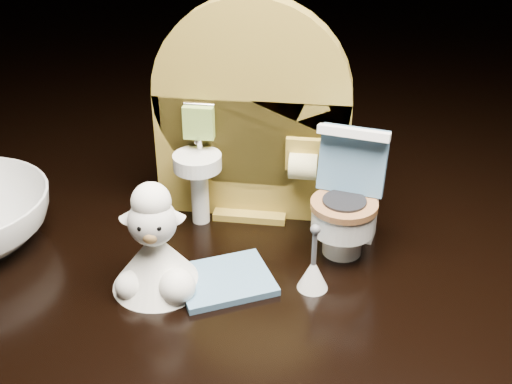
% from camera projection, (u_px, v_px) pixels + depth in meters
% --- Properties ---
extents(backdrop_panel, '(0.13, 0.05, 0.15)m').
position_uv_depth(backdrop_panel, '(250.00, 126.00, 0.42)').
color(backdrop_panel, olive).
rests_on(backdrop_panel, ground).
extents(toy_toilet, '(0.05, 0.06, 0.08)m').
position_uv_depth(toy_toilet, '(347.00, 206.00, 0.40)').
color(toy_toilet, white).
rests_on(toy_toilet, ground).
extents(bath_mat, '(0.07, 0.06, 0.00)m').
position_uv_depth(bath_mat, '(225.00, 280.00, 0.38)').
color(bath_mat, teal).
rests_on(bath_mat, ground).
extents(toilet_brush, '(0.02, 0.02, 0.04)m').
position_uv_depth(toilet_brush, '(313.00, 272.00, 0.37)').
color(toilet_brush, white).
rests_on(toilet_brush, ground).
extents(plush_lamb, '(0.05, 0.05, 0.07)m').
position_uv_depth(plush_lamb, '(156.00, 252.00, 0.37)').
color(plush_lamb, white).
rests_on(plush_lamb, ground).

